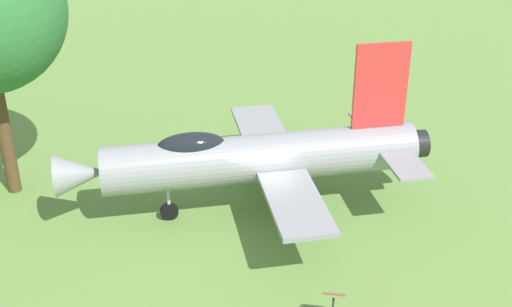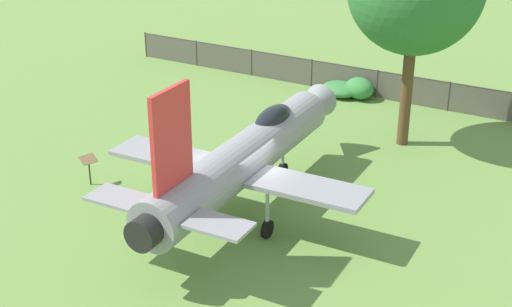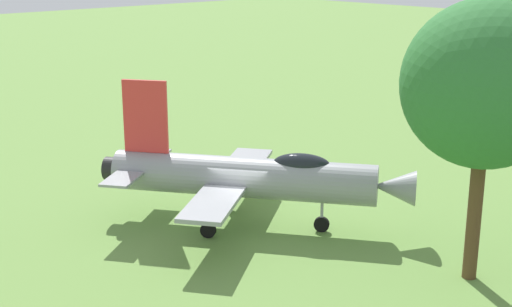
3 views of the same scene
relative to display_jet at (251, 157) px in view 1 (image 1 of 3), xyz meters
name	(u,v)px [view 1 (image 1 of 3)]	position (x,y,z in m)	size (l,w,h in m)	color
ground_plane	(261,210)	(0.20, -0.29, -2.07)	(200.00, 200.00, 0.00)	#668E42
display_jet	(251,157)	(0.00, 0.00, 0.00)	(9.28, 11.24, 5.68)	gray
info_plaque	(333,300)	(-4.28, -4.35, -1.21)	(0.54, 0.68, 1.14)	#333333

